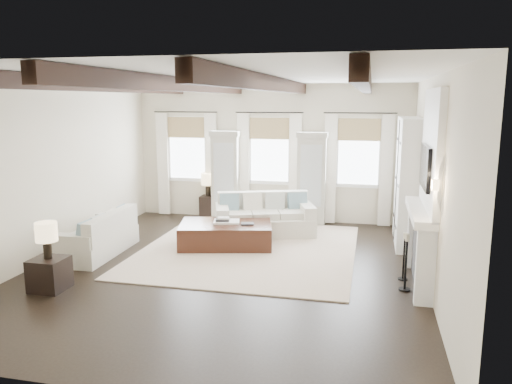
% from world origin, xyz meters
% --- Properties ---
extents(ground, '(7.50, 7.50, 0.00)m').
position_xyz_m(ground, '(0.00, 0.00, 0.00)').
color(ground, black).
rests_on(ground, ground).
extents(room_shell, '(6.54, 7.54, 3.22)m').
position_xyz_m(room_shell, '(0.75, 0.90, 1.89)').
color(room_shell, beige).
rests_on(room_shell, ground).
extents(area_rug, '(3.99, 4.34, 0.02)m').
position_xyz_m(area_rug, '(0.11, 1.16, 0.01)').
color(area_rug, beige).
rests_on(area_rug, ground).
extents(sofa_back, '(2.25, 1.55, 0.88)m').
position_xyz_m(sofa_back, '(0.16, 2.35, 0.35)').
color(sofa_back, silver).
rests_on(sofa_back, ground).
extents(sofa_left, '(0.89, 1.88, 0.80)m').
position_xyz_m(sofa_left, '(-2.54, 0.30, 0.32)').
color(sofa_left, silver).
rests_on(sofa_left, ground).
extents(ottoman, '(1.97, 1.48, 0.46)m').
position_xyz_m(ottoman, '(-0.39, 1.32, 0.23)').
color(ottoman, black).
rests_on(ottoman, ground).
extents(tray, '(0.57, 0.48, 0.04)m').
position_xyz_m(tray, '(-0.38, 1.35, 0.48)').
color(tray, white).
rests_on(tray, ottoman).
extents(book_lower, '(0.30, 0.25, 0.04)m').
position_xyz_m(book_lower, '(-0.45, 1.32, 0.52)').
color(book_lower, '#262628').
rests_on(book_lower, tray).
extents(book_upper, '(0.25, 0.22, 0.03)m').
position_xyz_m(book_upper, '(-0.44, 1.33, 0.56)').
color(book_upper, beige).
rests_on(book_upper, book_lower).
extents(book_loose, '(0.27, 0.23, 0.03)m').
position_xyz_m(book_loose, '(0.06, 1.30, 0.48)').
color(book_loose, '#262628').
rests_on(book_loose, ottoman).
extents(side_table_front, '(0.49, 0.49, 0.49)m').
position_xyz_m(side_table_front, '(-2.34, -1.48, 0.25)').
color(side_table_front, black).
rests_on(side_table_front, ground).
extents(lamp_front, '(0.32, 0.32, 0.56)m').
position_xyz_m(lamp_front, '(-2.34, -1.48, 0.87)').
color(lamp_front, black).
rests_on(lamp_front, side_table_front).
extents(side_table_back, '(0.36, 0.36, 0.54)m').
position_xyz_m(side_table_back, '(-1.49, 3.55, 0.27)').
color(side_table_back, black).
rests_on(side_table_back, ground).
extents(lamp_back, '(0.32, 0.32, 0.56)m').
position_xyz_m(lamp_back, '(-1.49, 3.55, 0.92)').
color(lamp_back, black).
rests_on(lamp_back, side_table_back).
extents(candlestick_near, '(0.18, 0.18, 0.88)m').
position_xyz_m(candlestick_near, '(2.90, -0.30, 0.36)').
color(candlestick_near, black).
rests_on(candlestick_near, ground).
extents(candlestick_far, '(0.16, 0.16, 0.77)m').
position_xyz_m(candlestick_far, '(2.90, 0.16, 0.32)').
color(candlestick_far, black).
rests_on(candlestick_far, ground).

